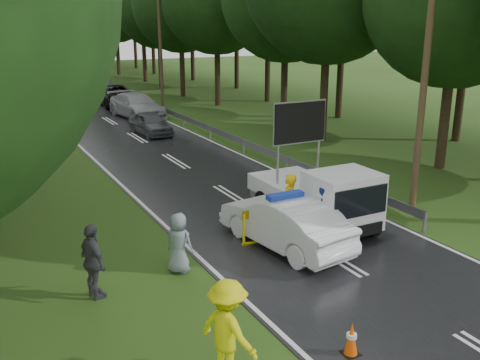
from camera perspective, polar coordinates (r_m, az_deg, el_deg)
ground at (r=15.60m, az=9.52°, el=-7.96°), size 160.00×160.00×0.00m
road at (r=42.57m, az=-15.80°, el=7.36°), size 7.00×140.00×0.02m
guardrail at (r=43.10m, az=-10.92°, el=8.51°), size 0.12×60.06×0.70m
utility_pole_near at (r=19.26m, az=19.23°, el=11.68°), size 1.40×0.24×10.00m
utility_pole_mid at (r=41.60m, az=-8.52°, el=14.60°), size 1.40×0.24×10.00m
utility_pole_far at (r=66.65m, az=-16.36°, el=14.84°), size 1.40×0.24×10.00m
police_sedan at (r=15.74m, az=4.77°, el=-4.54°), size 2.21×4.75×1.66m
work_truck at (r=17.24m, az=8.45°, el=-1.72°), size 2.23×4.90×3.89m
barrier at (r=16.28m, az=4.43°, el=-3.56°), size 2.63×0.16×1.09m
officer at (r=16.68m, az=5.19°, el=-2.56°), size 0.84×0.78×1.93m
civilian at (r=15.70m, az=9.13°, el=-3.94°), size 1.05×0.88×1.94m
bystander_left at (r=10.13m, az=-1.31°, el=-15.79°), size 1.16×1.48×2.00m
bystander_mid at (r=13.29m, az=-15.39°, el=-8.39°), size 0.69×1.18×1.88m
bystander_right at (r=14.24m, az=-6.52°, el=-6.69°), size 0.90×0.95×1.64m
queue_car_first at (r=31.87m, az=-9.54°, el=5.97°), size 1.84×3.91×1.29m
queue_car_second at (r=37.80m, az=-10.95°, el=7.81°), size 3.04×5.88×1.63m
queue_car_third at (r=43.59m, az=-13.01°, el=8.77°), size 2.84×5.68×1.54m
queue_car_fourth at (r=49.42m, az=-14.64°, el=9.54°), size 2.17×4.81×1.53m
cone_near_left at (r=11.31m, az=11.79°, el=-16.30°), size 0.34×0.34×0.72m
cone_center at (r=14.91m, az=6.49°, el=-7.57°), size 0.33×0.33×0.71m
cone_far at (r=20.02m, az=4.19°, el=-1.08°), size 0.34×0.34×0.72m
cone_left_mid at (r=16.34m, az=-6.55°, el=-5.45°), size 0.31×0.31×0.65m
cone_right at (r=20.19m, az=7.30°, el=-1.09°), size 0.32×0.32×0.67m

